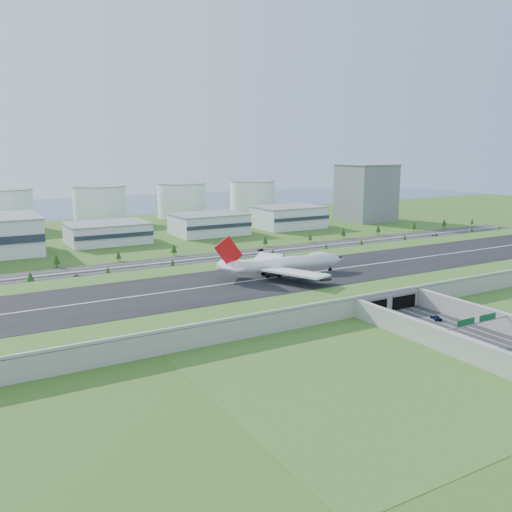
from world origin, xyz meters
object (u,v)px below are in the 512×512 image
fuel_tank_a (4,209)px  car_4 (77,276)px  car_5 (260,250)px  car_0 (446,336)px  office_tower (366,193)px  boeing_747 (283,263)px  car_2 (436,317)px  car_7 (236,252)px  car_6 (435,235)px

fuel_tank_a → car_4: (14.94, -225.75, -16.63)m
car_4 → car_5: car_4 is taller
car_4 → car_5: size_ratio=0.99×
car_0 → car_4: bearing=136.8°
office_tower → boeing_747: office_tower is taller
car_2 → car_7: bearing=-66.1°
fuel_tank_a → car_6: size_ratio=8.54×
car_5 → car_7: (-19.37, -0.61, 0.08)m
car_2 → car_6: (174.62, 158.58, -0.04)m
office_tower → car_7: size_ratio=9.87×
car_0 → car_7: car_7 is taller
office_tower → car_2: 327.41m
boeing_747 → car_5: boeing_747 is taller
car_4 → boeing_747: bearing=-118.5°
car_2 → car_6: bearing=-115.3°
car_5 → boeing_747: bearing=-23.4°
car_7 → boeing_747: bearing=-39.0°
car_2 → car_6: car_2 is taller
fuel_tank_a → office_tower: bearing=-19.8°
car_6 → boeing_747: bearing=132.2°
office_tower → boeing_747: (-221.77, -192.63, -13.30)m
car_7 → office_tower: bearing=91.1°
car_6 → car_4: bearing=110.2°
office_tower → car_6: (-17.13, -105.49, -26.57)m
fuel_tank_a → car_7: (124.15, -208.42, -16.57)m
car_0 → car_4: size_ratio=0.91×
car_5 → office_tower: bearing=118.8°
car_0 → car_4: 197.67m
car_6 → car_7: bearing=105.3°
car_5 → car_7: bearing=-87.2°
car_2 → car_4: size_ratio=1.40×
fuel_tank_a → car_2: size_ratio=8.13×
car_2 → car_7: 170.69m
boeing_747 → car_4: bearing=143.8°
office_tower → car_4: office_tower is taller
fuel_tank_a → car_4: 226.86m
office_tower → car_6: office_tower is taller
fuel_tank_a → car_6: fuel_tank_a is taller
fuel_tank_a → car_0: 413.31m
fuel_tank_a → car_7: size_ratio=8.97×
office_tower → car_4: 325.63m
car_0 → car_5: car_5 is taller
car_5 → car_2: bearing=-4.1°
car_0 → car_7: size_ratio=0.72×
office_tower → car_2: bearing=-126.0°
boeing_747 → car_0: bearing=-72.0°
office_tower → car_6: 110.12m
car_0 → car_4: car_4 is taller
office_tower → fuel_tank_a: 340.18m
boeing_747 → car_2: (30.02, -71.43, -13.23)m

